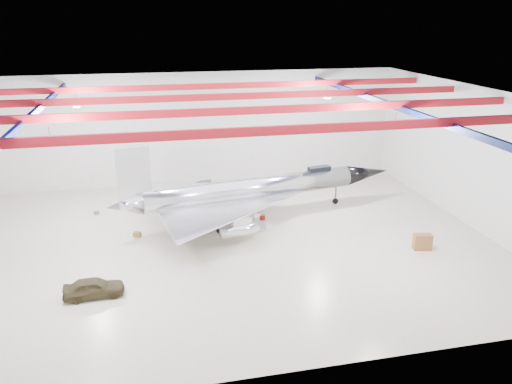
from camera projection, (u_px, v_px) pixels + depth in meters
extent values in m
plane|color=beige|center=(223.00, 242.00, 37.37)|extent=(40.00, 40.00, 0.00)
plane|color=silver|center=(198.00, 129.00, 49.35)|extent=(40.00, 0.00, 40.00)
plane|color=silver|center=(470.00, 156.00, 39.60)|extent=(0.00, 30.00, 30.00)
plane|color=#0A0F38|center=(219.00, 95.00, 33.71)|extent=(40.00, 40.00, 0.00)
cube|color=maroon|center=(245.00, 132.00, 25.62)|extent=(39.50, 0.25, 0.50)
cube|color=maroon|center=(226.00, 111.00, 31.15)|extent=(39.50, 0.25, 0.50)
cube|color=maroon|center=(213.00, 97.00, 36.67)|extent=(39.50, 0.25, 0.50)
cube|color=maroon|center=(204.00, 86.00, 42.19)|extent=(39.50, 0.25, 0.50)
cube|color=#0B1545|center=(32.00, 115.00, 31.57)|extent=(0.25, 29.50, 0.40)
cube|color=#0B1545|center=(382.00, 102.00, 36.44)|extent=(0.25, 29.50, 0.40)
cube|color=silver|center=(50.00, 142.00, 26.59)|extent=(0.55, 0.55, 0.25)
cube|color=silver|center=(395.00, 125.00, 30.64)|extent=(0.55, 0.55, 0.25)
cube|color=silver|center=(77.00, 105.00, 37.64)|extent=(0.55, 0.55, 0.25)
cube|color=silver|center=(327.00, 96.00, 41.69)|extent=(0.55, 0.55, 0.25)
cylinder|color=silver|center=(252.00, 188.00, 41.32)|extent=(18.10, 4.92, 1.81)
cone|color=black|center=(367.00, 173.00, 45.38)|extent=(4.76, 2.56, 1.81)
cone|color=silver|center=(124.00, 206.00, 37.58)|extent=(2.98, 2.25, 1.81)
cube|color=silver|center=(134.00, 175.00, 37.13)|extent=(2.51, 0.55, 4.06)
cube|color=black|center=(319.00, 169.00, 43.27)|extent=(2.08, 1.06, 0.45)
cylinder|color=silver|center=(243.00, 230.00, 36.44)|extent=(3.52, 1.40, 0.81)
cylinder|color=silver|center=(232.00, 219.00, 38.40)|extent=(3.52, 1.40, 0.81)
cylinder|color=silver|center=(211.00, 197.00, 43.13)|extent=(3.52, 1.40, 0.81)
cylinder|color=silver|center=(204.00, 189.00, 45.09)|extent=(3.52, 1.40, 0.81)
cylinder|color=#59595B|center=(336.00, 195.00, 44.81)|extent=(0.16, 0.16, 1.63)
cylinder|color=black|center=(335.00, 201.00, 45.00)|extent=(0.53, 0.28, 0.51)
cylinder|color=#59595B|center=(220.00, 224.00, 38.62)|extent=(0.16, 0.16, 1.63)
cylinder|color=black|center=(220.00, 231.00, 38.81)|extent=(0.53, 0.28, 0.51)
cylinder|color=#59595B|center=(203.00, 205.00, 42.56)|extent=(0.16, 0.16, 1.63)
cylinder|color=black|center=(203.00, 211.00, 42.74)|extent=(0.53, 0.28, 0.51)
imported|color=#3B341D|center=(94.00, 288.00, 29.97)|extent=(3.62, 1.58, 1.21)
cube|color=brown|center=(422.00, 242.00, 36.09)|extent=(1.39, 0.90, 1.18)
cube|color=olive|center=(137.00, 234.00, 38.28)|extent=(0.65, 0.59, 0.37)
cube|color=maroon|center=(162.00, 200.00, 45.60)|extent=(0.42, 0.34, 0.29)
cylinder|color=#59595B|center=(197.00, 221.00, 40.71)|extent=(0.65, 0.65, 0.48)
cube|color=olive|center=(252.00, 209.00, 43.24)|extent=(0.68, 0.56, 0.45)
cube|color=#59595B|center=(96.00, 213.00, 42.64)|extent=(0.47, 0.43, 0.27)
cylinder|color=maroon|center=(263.00, 217.00, 41.52)|extent=(0.46, 0.46, 0.40)
cube|color=olive|center=(200.00, 212.00, 42.64)|extent=(0.70, 0.61, 0.42)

